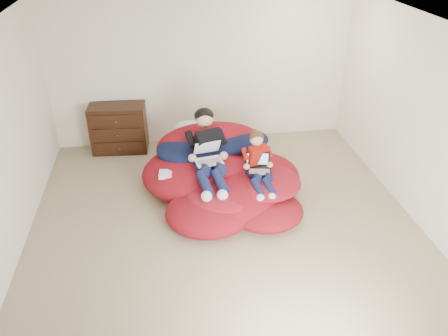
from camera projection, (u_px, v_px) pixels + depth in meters
room_shell at (224, 208)px, 5.64m from camera, size 5.10×5.10×2.77m
dresser at (119, 128)px, 7.28m from camera, size 0.94×0.55×0.81m
beanbag_pile at (221, 174)px, 6.29m from camera, size 2.29×2.26×0.86m
cream_pillow at (188, 128)px, 6.78m from camera, size 0.41×0.26×0.26m
older_boy at (207, 148)px, 6.03m from camera, size 0.46×1.27×0.83m
younger_boy at (258, 161)px, 5.90m from camera, size 0.35×0.85×0.67m
laptop_white at (208, 155)px, 6.00m from camera, size 0.40×0.44×0.24m
laptop_black at (258, 166)px, 5.92m from camera, size 0.36×0.33×0.24m
power_adapter at (166, 174)px, 5.99m from camera, size 0.19×0.19×0.07m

